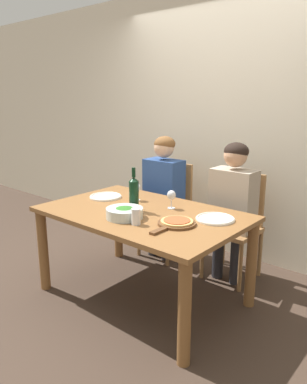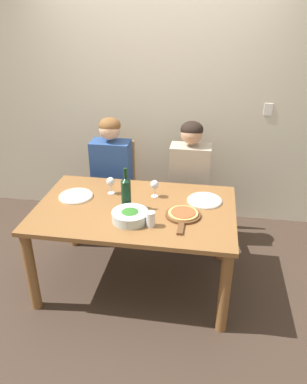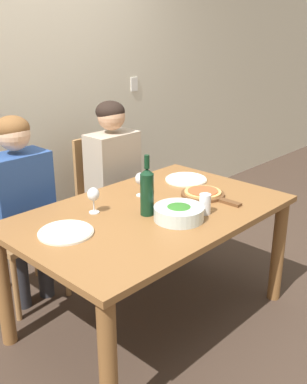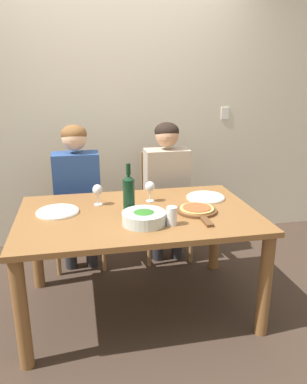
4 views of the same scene
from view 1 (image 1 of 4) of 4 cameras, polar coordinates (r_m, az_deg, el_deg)
The scene contains 15 objects.
ground_plane at distance 3.23m, azimuth -1.61°, elevation -15.54°, with size 40.00×40.00×0.00m, color #3D2D23.
back_wall at distance 3.87m, azimuth 11.32°, elevation 10.23°, with size 10.00×0.06×2.70m.
dining_table at distance 2.97m, azimuth -1.69°, elevation -5.02°, with size 1.59×1.01×0.74m.
chair_left at distance 3.87m, azimuth 2.43°, elevation -2.12°, with size 0.42×0.42×0.95m.
chair_right at distance 3.47m, azimuth 12.60°, elevation -4.43°, with size 0.42×0.42×0.95m.
person_woman at distance 3.73m, azimuth 1.40°, elevation 0.98°, with size 0.47×0.51×1.24m.
person_man at distance 3.31m, azimuth 11.91°, elevation -1.07°, with size 0.47×0.51×1.24m.
wine_bottle at distance 2.92m, azimuth -3.00°, elevation -0.21°, with size 0.08×0.08×0.35m.
broccoli_bowl at distance 2.78m, azimuth -4.43°, elevation -3.18°, with size 0.28×0.28×0.08m.
dinner_plate_left at distance 3.36m, azimuth -7.31°, elevation -0.68°, with size 0.28×0.28×0.02m.
dinner_plate_right at distance 2.77m, azimuth 9.39°, elevation -4.04°, with size 0.28×0.28×0.02m.
pizza_on_board at distance 2.64m, azimuth 3.45°, elevation -4.71°, with size 0.27×0.41×0.04m.
wine_glass_left at distance 3.22m, azimuth -2.59°, elevation 0.51°, with size 0.07×0.07×0.15m.
wine_glass_right at distance 2.99m, azimuth 2.74°, elevation -0.61°, with size 0.07×0.07×0.15m.
water_tumbler at distance 2.63m, azimuth -2.69°, elevation -3.76°, with size 0.07×0.07×0.12m.
Camera 1 is at (1.88, -2.08, 1.62)m, focal length 35.00 mm.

